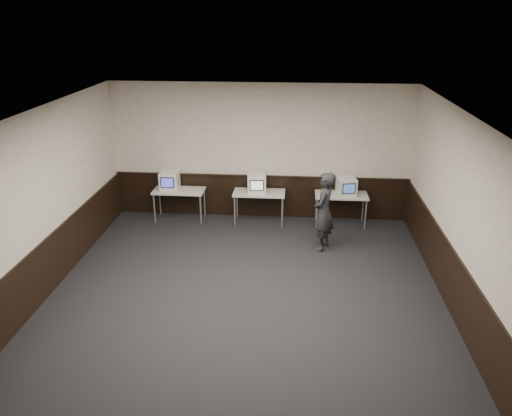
{
  "coord_description": "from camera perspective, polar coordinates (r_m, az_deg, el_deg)",
  "views": [
    {
      "loc": [
        0.79,
        -7.28,
        4.72
      ],
      "look_at": [
        0.09,
        1.6,
        1.15
      ],
      "focal_mm": 35.0,
      "sensor_mm": 36.0,
      "label": 1
    }
  ],
  "objects": [
    {
      "name": "emac_left",
      "position": [
        11.92,
        -9.86,
        3.12
      ],
      "size": [
        0.43,
        0.47,
        0.43
      ],
      "rotation": [
        0.0,
        0.0,
        0.01
      ],
      "color": "white",
      "rests_on": "desk_left"
    },
    {
      "name": "emac_center",
      "position": [
        11.56,
        0.06,
        2.86
      ],
      "size": [
        0.47,
        0.49,
        0.42
      ],
      "rotation": [
        0.0,
        0.0,
        0.1
      ],
      "color": "white",
      "rests_on": "desk_center"
    },
    {
      "name": "desk_right",
      "position": [
        11.66,
        9.72,
        1.23
      ],
      "size": [
        1.2,
        0.6,
        0.75
      ],
      "color": "beige",
      "rests_on": "ground"
    },
    {
      "name": "front_wall",
      "position": [
        4.6,
        -7.11,
        -21.09
      ],
      "size": [
        7.0,
        0.0,
        7.0
      ],
      "primitive_type": "plane",
      "rotation": [
        -1.57,
        0.0,
        0.0
      ],
      "color": "beige",
      "rests_on": "ground"
    },
    {
      "name": "floor",
      "position": [
        8.71,
        -1.42,
        -10.97
      ],
      "size": [
        8.0,
        8.0,
        0.0
      ],
      "primitive_type": "plane",
      "color": "black",
      "rests_on": "ground"
    },
    {
      "name": "wainscot_back",
      "position": [
        12.05,
        0.49,
        1.33
      ],
      "size": [
        6.98,
        0.04,
        1.0
      ],
      "primitive_type": "cube",
      "color": "black",
      "rests_on": "back_wall"
    },
    {
      "name": "wainscot_rail",
      "position": [
        11.86,
        0.5,
        3.65
      ],
      "size": [
        6.98,
        0.06,
        0.04
      ],
      "primitive_type": "cube",
      "color": "black",
      "rests_on": "wainscot_back"
    },
    {
      "name": "right_wall",
      "position": [
        8.37,
        23.05,
        -1.89
      ],
      "size": [
        0.0,
        8.0,
        8.0
      ],
      "primitive_type": "plane",
      "rotation": [
        1.57,
        0.0,
        -1.57
      ],
      "color": "beige",
      "rests_on": "ground"
    },
    {
      "name": "person",
      "position": [
        10.34,
        7.76,
        -0.41
      ],
      "size": [
        0.59,
        0.71,
        1.68
      ],
      "primitive_type": "imported",
      "rotation": [
        0.0,
        0.0,
        -1.92
      ],
      "color": "#232528",
      "rests_on": "ground"
    },
    {
      "name": "ceiling",
      "position": [
        7.48,
        -1.65,
        10.11
      ],
      "size": [
        8.0,
        8.0,
        0.0
      ],
      "primitive_type": "plane",
      "rotation": [
        3.14,
        0.0,
        0.0
      ],
      "color": "white",
      "rests_on": "back_wall"
    },
    {
      "name": "wainscot_left",
      "position": [
        9.44,
        -23.12,
        -6.63
      ],
      "size": [
        0.04,
        7.98,
        1.0
      ],
      "primitive_type": "cube",
      "color": "black",
      "rests_on": "left_wall"
    },
    {
      "name": "desk_center",
      "position": [
        11.64,
        0.36,
        1.51
      ],
      "size": [
        1.2,
        0.6,
        0.75
      ],
      "color": "beige",
      "rests_on": "ground"
    },
    {
      "name": "left_wall",
      "position": [
        9.01,
        -24.25,
        -0.44
      ],
      "size": [
        0.0,
        8.0,
        8.0
      ],
      "primitive_type": "plane",
      "rotation": [
        1.57,
        0.0,
        1.57
      ],
      "color": "beige",
      "rests_on": "ground"
    },
    {
      "name": "wainscot_right",
      "position": [
        8.83,
        21.88,
        -8.44
      ],
      "size": [
        0.04,
        7.98,
        1.0
      ],
      "primitive_type": "cube",
      "color": "black",
      "rests_on": "right_wall"
    },
    {
      "name": "emac_right",
      "position": [
        11.56,
        10.3,
        2.46
      ],
      "size": [
        0.47,
        0.49,
        0.41
      ],
      "rotation": [
        0.0,
        0.0,
        0.18
      ],
      "color": "white",
      "rests_on": "desk_right"
    },
    {
      "name": "desk_left",
      "position": [
        11.92,
        -8.79,
        1.74
      ],
      "size": [
        1.2,
        0.6,
        0.75
      ],
      "color": "beige",
      "rests_on": "ground"
    },
    {
      "name": "back_wall",
      "position": [
        11.73,
        0.52,
        6.41
      ],
      "size": [
        7.0,
        0.0,
        7.0
      ],
      "primitive_type": "plane",
      "rotation": [
        1.57,
        0.0,
        0.0
      ],
      "color": "beige",
      "rests_on": "ground"
    }
  ]
}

